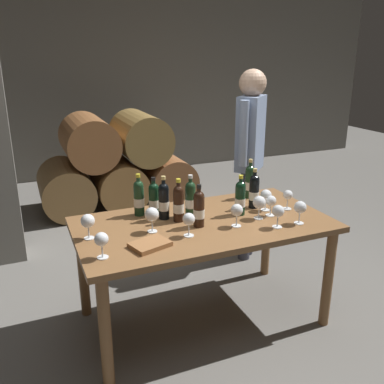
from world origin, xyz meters
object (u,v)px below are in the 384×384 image
object	(u,v)px
wine_bottle_3	(190,198)
wine_glass_7	(278,212)
wine_bottle_2	(240,198)
wine_glass_1	(266,196)
wine_glass_6	(189,220)
wine_glass_8	(88,222)
wine_bottle_8	(164,201)
wine_bottle_1	(199,208)
wine_glass_3	(300,208)
wine_glass_5	(271,201)
wine_bottle_7	(179,203)
wine_glass_2	(288,196)
sommelier_presenting	(250,148)
wine_bottle_6	(250,181)
wine_glass_4	(237,211)
wine_glass_9	(152,215)
wine_bottle_0	(254,191)
wine_glass_0	(101,240)
wine_glass_10	(259,203)
dining_table	(203,234)
wine_bottle_5	(139,197)
wine_bottle_4	(154,199)
tasting_notebook	(150,244)

from	to	relation	value
wine_bottle_3	wine_glass_7	xyz separation A→B (m)	(0.44, -0.41, -0.02)
wine_bottle_2	wine_glass_7	size ratio (longest dim) A/B	1.86
wine_glass_1	wine_glass_6	size ratio (longest dim) A/B	1.03
wine_glass_8	wine_bottle_8	bearing A→B (deg)	13.53
wine_bottle_8	wine_bottle_1	bearing A→B (deg)	-52.14
wine_bottle_1	wine_glass_1	bearing A→B (deg)	8.21
wine_glass_1	wine_glass_3	world-z (taller)	same
wine_glass_5	wine_bottle_1	bearing A→B (deg)	177.57
wine_bottle_7	wine_glass_2	world-z (taller)	wine_bottle_7
wine_glass_5	wine_glass_7	distance (m)	0.21
wine_bottle_7	wine_glass_1	xyz separation A→B (m)	(0.65, -0.05, -0.02)
sommelier_presenting	wine_bottle_7	bearing A→B (deg)	-144.26
wine_bottle_2	wine_bottle_6	distance (m)	0.38
wine_glass_7	wine_glass_2	bearing A→B (deg)	45.03
wine_glass_4	wine_glass_9	xyz separation A→B (m)	(-0.53, 0.13, 0.01)
wine_bottle_0	wine_glass_0	xyz separation A→B (m)	(-1.18, -0.36, -0.02)
wine_glass_7	wine_glass_8	world-z (taller)	wine_glass_8
wine_bottle_0	wine_glass_10	bearing A→B (deg)	-111.47
wine_bottle_8	wine_bottle_0	bearing A→B (deg)	-4.15
dining_table	wine_glass_0	bearing A→B (deg)	-160.71
wine_bottle_5	wine_bottle_8	size ratio (longest dim) A/B	0.98
sommelier_presenting	wine_glass_10	bearing A→B (deg)	-115.99
wine_glass_10	wine_glass_8	bearing A→B (deg)	173.82
wine_bottle_6	wine_glass_6	size ratio (longest dim) A/B	2.03
wine_glass_0	wine_glass_6	xyz separation A→B (m)	(0.55, 0.08, -0.00)
wine_bottle_4	wine_glass_4	xyz separation A→B (m)	(0.43, -0.40, -0.01)
wine_bottle_8	sommelier_presenting	bearing A→B (deg)	30.43
wine_bottle_3	wine_glass_3	size ratio (longest dim) A/B	1.89
wine_bottle_5	wine_glass_10	distance (m)	0.83
wine_glass_10	wine_glass_0	bearing A→B (deg)	-171.55
wine_glass_2	wine_glass_5	size ratio (longest dim) A/B	0.98
wine_bottle_0	wine_bottle_2	world-z (taller)	wine_bottle_0
wine_glass_1	wine_bottle_5	bearing A→B (deg)	162.86
wine_glass_2	sommelier_presenting	distance (m)	0.80
wine_bottle_2	tasting_notebook	xyz separation A→B (m)	(-0.74, -0.25, -0.11)
wine_bottle_1	wine_bottle_4	xyz separation A→B (m)	(-0.21, 0.30, -0.00)
wine_glass_9	wine_bottle_8	bearing A→B (deg)	51.72
wine_bottle_8	wine_glass_5	world-z (taller)	wine_bottle_8
wine_bottle_5	tasting_notebook	size ratio (longest dim) A/B	1.36
wine_bottle_6	wine_glass_3	bearing A→B (deg)	-86.36
wine_glass_6	wine_bottle_0	bearing A→B (deg)	24.12
dining_table	wine_glass_5	xyz separation A→B (m)	(0.48, -0.08, 0.20)
wine_bottle_4	wine_glass_2	world-z (taller)	wine_bottle_4
wine_glass_6	wine_glass_8	size ratio (longest dim) A/B	0.96
wine_bottle_2	wine_glass_4	xyz separation A→B (m)	(-0.12, -0.18, -0.02)
wine_glass_10	wine_bottle_4	bearing A→B (deg)	152.31
dining_table	wine_bottle_0	xyz separation A→B (m)	(0.45, 0.11, 0.22)
wine_bottle_6	wine_glass_1	distance (m)	0.30
wine_bottle_8	wine_glass_3	world-z (taller)	wine_bottle_8
wine_glass_0	wine_glass_3	distance (m)	1.31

